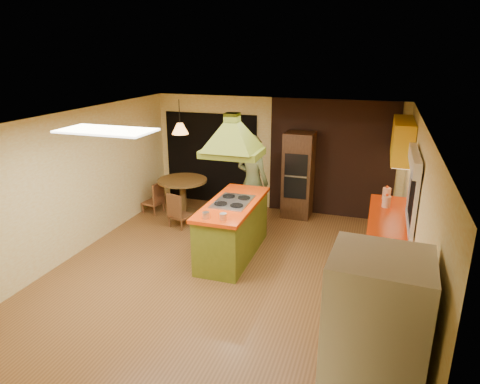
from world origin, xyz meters
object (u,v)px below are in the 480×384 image
(refrigerator, at_px, (371,358))
(dining_table, at_px, (183,190))
(kitchen_island, at_px, (233,228))
(wall_oven, at_px, (298,175))
(canister_large, at_px, (387,194))
(man, at_px, (252,182))

(refrigerator, distance_m, dining_table, 6.32)
(kitchen_island, distance_m, wall_oven, 2.38)
(wall_oven, distance_m, canister_large, 2.07)
(man, bearing_deg, canister_large, -168.49)
(kitchen_island, xyz_separation_m, wall_oven, (0.70, 2.23, 0.42))
(kitchen_island, bearing_deg, man, 91.82)
(refrigerator, xyz_separation_m, dining_table, (-4.08, 4.81, -0.40))
(dining_table, bearing_deg, kitchen_island, -42.37)
(refrigerator, relative_size, dining_table, 1.80)
(man, xyz_separation_m, refrigerator, (2.44, -4.62, 0.01))
(kitchen_island, height_order, refrigerator, refrigerator)
(man, distance_m, canister_large, 2.54)
(kitchen_island, distance_m, refrigerator, 4.08)
(wall_oven, xyz_separation_m, dining_table, (-2.39, -0.69, -0.36))
(kitchen_island, distance_m, man, 1.42)
(man, xyz_separation_m, dining_table, (-1.64, 0.20, -0.39))
(man, height_order, wall_oven, man)
(canister_large, bearing_deg, refrigerator, -91.26)
(dining_table, xyz_separation_m, canister_large, (4.18, -0.35, 0.46))
(man, xyz_separation_m, wall_oven, (0.75, 0.89, -0.03))
(refrigerator, height_order, wall_oven, refrigerator)
(man, bearing_deg, refrigerator, 132.91)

